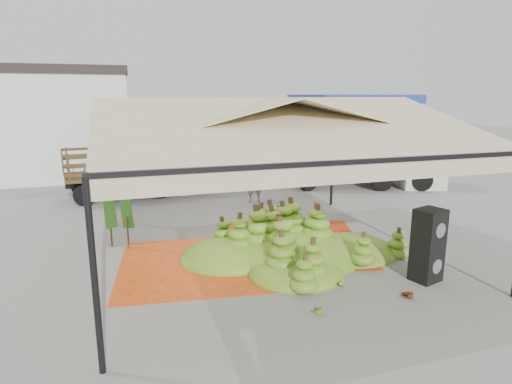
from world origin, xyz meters
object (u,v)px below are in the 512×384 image
object	(u,v)px
speaker_stack	(428,245)
truck_right	(371,155)
truck_left	(148,164)
vendor	(254,178)
banana_heap	(296,233)

from	to	relation	value
speaker_stack	truck_right	size ratio (longest dim) A/B	0.23
speaker_stack	truck_left	xyz separation A→B (m)	(-5.23, 10.73, 0.44)
truck_right	truck_left	bearing A→B (deg)	-170.39
truck_left	truck_right	xyz separation A→B (m)	(9.70, -1.41, 0.17)
truck_left	truck_right	size ratio (longest dim) A/B	0.86
vendor	truck_left	bearing A→B (deg)	-32.70
vendor	truck_right	bearing A→B (deg)	-165.92
truck_left	truck_right	bearing A→B (deg)	-15.43
speaker_stack	vendor	world-z (taller)	vendor
banana_heap	speaker_stack	world-z (taller)	speaker_stack
speaker_stack	vendor	size ratio (longest dim) A/B	0.89
speaker_stack	vendor	xyz separation A→B (m)	(-1.47, 8.09, 0.11)
banana_heap	truck_left	distance (m)	9.02
banana_heap	speaker_stack	bearing A→B (deg)	-45.99
vendor	truck_right	distance (m)	6.09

